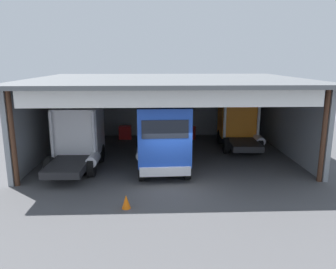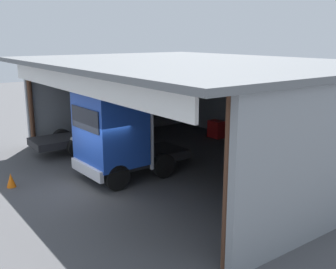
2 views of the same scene
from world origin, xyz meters
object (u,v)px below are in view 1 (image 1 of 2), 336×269
oil_drum (192,132)px  truck_white_right_bay (78,136)px  truck_orange_center_right_bay (239,121)px  tool_cart (125,132)px  traffic_cone (126,202)px  truck_blue_center_bay (163,140)px

oil_drum → truck_white_right_bay: bearing=-137.7°
truck_orange_center_right_bay → tool_cart: truck_orange_center_right_bay is taller
oil_drum → traffic_cone: oil_drum is taller
truck_blue_center_bay → truck_orange_center_right_bay: (5.23, 5.45, -0.09)m
oil_drum → truck_orange_center_right_bay: bearing=-40.7°
truck_blue_center_bay → tool_cart: size_ratio=4.76×
truck_blue_center_bay → oil_drum: 8.39m
truck_white_right_bay → truck_blue_center_bay: truck_blue_center_bay is taller
truck_white_right_bay → truck_orange_center_right_bay: size_ratio=1.05×
tool_cart → traffic_cone: tool_cart is taller
tool_cart → truck_orange_center_right_bay: bearing=-18.4°
traffic_cone → truck_blue_center_bay: bearing=67.9°
truck_orange_center_right_bay → oil_drum: bearing=141.9°
truck_white_right_bay → traffic_cone: size_ratio=9.33×
truck_white_right_bay → oil_drum: (6.97, 6.34, -1.23)m
truck_white_right_bay → traffic_cone: (3.05, -5.47, -1.43)m
oil_drum → tool_cart: (-5.00, 0.14, 0.03)m
truck_orange_center_right_bay → traffic_cone: size_ratio=8.86×
truck_orange_center_right_bay → traffic_cone: (-6.80, -9.32, -1.51)m
traffic_cone → tool_cart: bearing=95.2°
truck_white_right_bay → oil_drum: bearing=43.4°
tool_cart → traffic_cone: 11.99m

